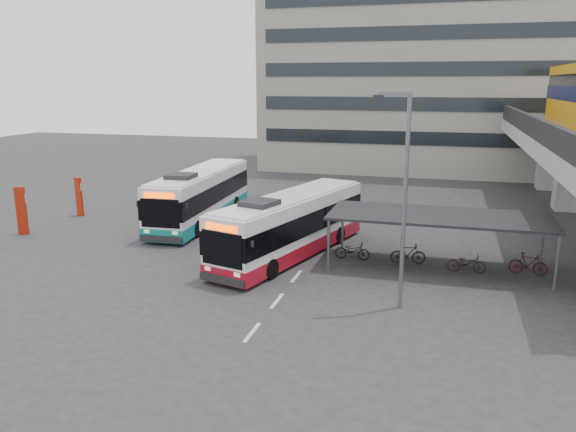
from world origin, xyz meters
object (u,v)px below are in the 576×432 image
(bus_teal, at_px, (201,196))
(bus_main, at_px, (291,225))
(pedestrian, at_px, (254,227))
(lamp_post, at_px, (403,189))

(bus_teal, bearing_deg, bus_main, -39.18)
(bus_main, relative_size, bus_teal, 0.97)
(bus_teal, bearing_deg, pedestrian, -40.91)
(bus_main, relative_size, pedestrian, 6.67)
(bus_teal, height_order, pedestrian, bus_teal)
(bus_main, distance_m, lamp_post, 8.53)
(bus_main, distance_m, pedestrian, 3.05)
(pedestrian, bearing_deg, bus_main, -82.38)
(lamp_post, bearing_deg, bus_main, 111.51)
(bus_main, height_order, lamp_post, lamp_post)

